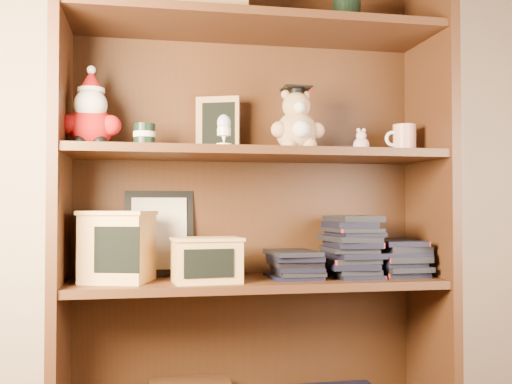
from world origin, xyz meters
TOP-DOWN VIEW (x-y plane):
  - bookcase at (0.08, 1.36)m, footprint 1.20×0.35m
  - shelf_lower at (0.08, 1.30)m, footprint 1.14×0.33m
  - shelf_upper at (0.08, 1.30)m, footprint 1.14×0.33m
  - santa_plush at (-0.42, 1.30)m, footprint 0.18×0.13m
  - teachers_tin at (-0.27, 1.30)m, footprint 0.07×0.07m
  - chalkboard_plaque at (-0.03, 1.42)m, footprint 0.14×0.11m
  - egg_cup at (-0.03, 1.23)m, footprint 0.05×0.05m
  - grad_teddy_bear at (0.21, 1.30)m, footprint 0.17×0.15m
  - pink_figurine at (0.42, 1.30)m, footprint 0.05×0.05m
  - teacher_mug at (0.57, 1.30)m, footprint 0.11×0.07m
  - certificate_frame at (-0.22, 1.44)m, footprint 0.22×0.06m
  - treats_box at (-0.34, 1.30)m, footprint 0.24×0.24m
  - pencils_box at (-0.08, 1.24)m, footprint 0.21×0.16m
  - book_stack_left at (0.20, 1.30)m, footprint 0.14×0.20m
  - book_stack_mid at (0.39, 1.30)m, footprint 0.14×0.20m
  - book_stack_right at (0.55, 1.30)m, footprint 0.14×0.20m

SIDE VIEW (x-z plane):
  - shelf_lower at x=0.08m, z-range 0.53..0.55m
  - book_stack_left at x=0.20m, z-range 0.55..0.65m
  - book_stack_right at x=0.55m, z-range 0.55..0.66m
  - pencils_box at x=-0.08m, z-range 0.55..0.68m
  - book_stack_mid at x=0.39m, z-range 0.55..0.74m
  - treats_box at x=-0.34m, z-range 0.55..0.76m
  - certificate_frame at x=-0.22m, z-range 0.55..0.83m
  - bookcase at x=0.08m, z-range -0.02..1.58m
  - shelf_upper at x=0.08m, z-range 0.93..0.95m
  - pink_figurine at x=0.42m, z-range 0.94..1.02m
  - teachers_tin at x=-0.27m, z-range 0.95..1.03m
  - teacher_mug at x=0.57m, z-range 0.95..1.04m
  - egg_cup at x=-0.03m, z-range 0.95..1.05m
  - grad_teddy_bear at x=0.21m, z-range 0.92..1.13m
  - chalkboard_plaque at x=-0.03m, z-range 0.95..1.13m
  - santa_plush at x=-0.42m, z-range 0.92..1.17m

